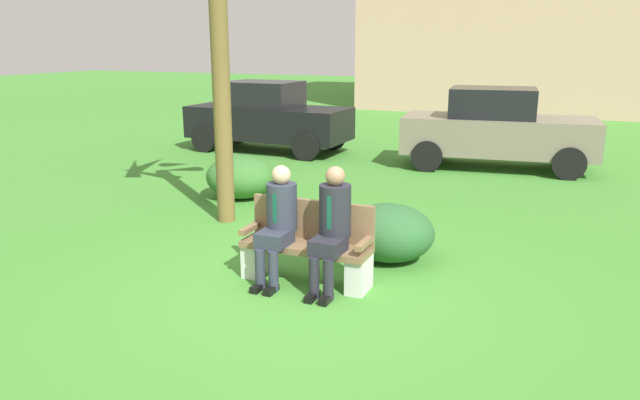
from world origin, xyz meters
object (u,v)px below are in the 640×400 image
object	(u,v)px
seated_man_right	(332,223)
shrub_near_bench	(389,232)
park_bench	(308,247)
shrub_mid_lawn	(240,177)
parked_car_far	(497,129)
seated_man_left	(278,218)
parked_car_near	(267,117)

from	to	relation	value
seated_man_right	shrub_near_bench	distance (m)	1.23
park_bench	seated_man_right	bearing A→B (deg)	-19.09
shrub_mid_lawn	parked_car_far	size ratio (longest dim) A/B	0.29
shrub_mid_lawn	parked_car_far	bearing A→B (deg)	49.68
seated_man_left	shrub_mid_lawn	world-z (taller)	seated_man_left
parked_car_near	shrub_mid_lawn	bearing A→B (deg)	-68.04
seated_man_left	parked_car_far	distance (m)	7.51
seated_man_left	parked_car_far	size ratio (longest dim) A/B	0.32
seated_man_left	shrub_near_bench	distance (m)	1.51
shrub_near_bench	parked_car_near	xyz separation A→B (m)	(-4.95, 6.24, 0.49)
shrub_near_bench	park_bench	bearing A→B (deg)	-122.09
shrub_mid_lawn	parked_car_far	world-z (taller)	parked_car_far
seated_man_left	seated_man_right	bearing A→B (deg)	0.35
shrub_mid_lawn	parked_car_near	size ratio (longest dim) A/B	0.30
shrub_near_bench	parked_car_far	size ratio (longest dim) A/B	0.27
park_bench	shrub_near_bench	size ratio (longest dim) A/B	1.30
shrub_near_bench	shrub_mid_lawn	size ratio (longest dim) A/B	0.94
seated_man_left	shrub_mid_lawn	size ratio (longest dim) A/B	1.10
shrub_mid_lawn	parked_car_near	bearing A→B (deg)	111.96
park_bench	shrub_mid_lawn	distance (m)	3.93
seated_man_left	park_bench	bearing A→B (deg)	21.96
seated_man_left	shrub_mid_lawn	xyz separation A→B (m)	(-2.29, 3.07, -0.36)
park_bench	seated_man_left	xyz separation A→B (m)	(-0.30, -0.12, 0.32)
shrub_mid_lawn	parked_car_near	distance (m)	4.66
seated_man_left	shrub_near_bench	xyz separation A→B (m)	(0.93, 1.13, -0.38)
park_bench	parked_car_near	bearing A→B (deg)	120.77
seated_man_right	shrub_mid_lawn	distance (m)	4.25
parked_car_far	parked_car_near	bearing A→B (deg)	-179.84
seated_man_right	park_bench	bearing A→B (deg)	160.91
park_bench	seated_man_left	bearing A→B (deg)	-158.04
shrub_near_bench	shrub_mid_lawn	bearing A→B (deg)	148.82
parked_car_far	seated_man_right	bearing A→B (deg)	-95.73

